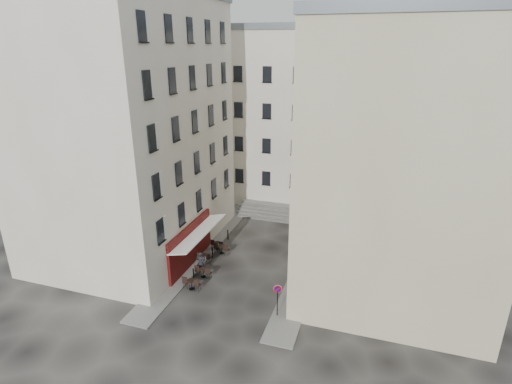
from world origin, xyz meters
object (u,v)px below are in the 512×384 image
at_px(no_parking_sign, 277,295).
at_px(bistro_table_a, 192,283).
at_px(pedestrian, 201,263).
at_px(bistro_table_b, 203,272).

relative_size(no_parking_sign, bistro_table_a, 1.73).
bearing_deg(pedestrian, bistro_table_a, 89.51).
bearing_deg(no_parking_sign, pedestrian, 139.26).
xyz_separation_m(no_parking_sign, bistro_table_b, (-6.55, 2.88, -1.21)).
bearing_deg(bistro_table_a, pedestrian, 98.31).
xyz_separation_m(bistro_table_a, bistro_table_b, (0.11, 1.73, -0.02)).
xyz_separation_m(bistro_table_a, pedestrian, (-0.32, 2.21, 0.43)).
relative_size(bistro_table_a, pedestrian, 0.74).
bearing_deg(bistro_table_a, no_parking_sign, -9.75).
height_order(bistro_table_b, pedestrian, pedestrian).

